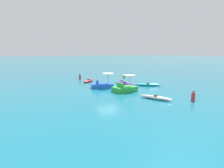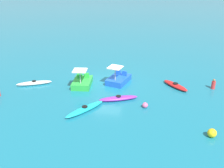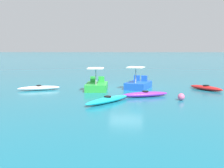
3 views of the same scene
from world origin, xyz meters
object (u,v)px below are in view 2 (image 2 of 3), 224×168
(kayak_white, at_px, (34,83))
(kayak_red, at_px, (175,85))
(person_by_kayaks, at_px, (213,84))
(pedal_boat_green, at_px, (82,82))
(kayak_cyan, at_px, (85,109))
(pedal_boat_blue, at_px, (118,79))
(buoy_pink, at_px, (145,105))
(buoy_yellow, at_px, (212,133))
(kayak_purple, at_px, (118,98))

(kayak_white, bearing_deg, kayak_red, -176.53)
(person_by_kayaks, bearing_deg, pedal_boat_green, 2.43)
(kayak_white, bearing_deg, kayak_cyan, 142.42)
(kayak_red, height_order, pedal_boat_green, pedal_boat_green)
(pedal_boat_blue, bearing_deg, kayak_red, 173.97)
(pedal_boat_blue, height_order, buoy_pink, pedal_boat_blue)
(buoy_yellow, bearing_deg, buoy_pink, -39.54)
(buoy_pink, bearing_deg, pedal_boat_blue, -62.72)
(kayak_red, height_order, pedal_boat_blue, pedal_boat_blue)
(kayak_white, xyz_separation_m, kayak_red, (-12.09, -0.73, 0.00))
(kayak_white, xyz_separation_m, buoy_yellow, (-13.34, 6.33, 0.11))
(pedal_boat_blue, bearing_deg, pedal_boat_green, 17.88)
(buoy_pink, bearing_deg, pedal_boat_green, -32.71)
(person_by_kayaks, bearing_deg, kayak_purple, 20.66)
(kayak_red, xyz_separation_m, person_by_kayaks, (-3.10, -0.00, 0.22))
(pedal_boat_green, bearing_deg, kayak_red, -176.63)
(kayak_white, bearing_deg, pedal_boat_green, -176.36)
(kayak_purple, height_order, buoy_pink, buoy_pink)
(kayak_cyan, bearing_deg, person_by_kayaks, -154.22)
(buoy_yellow, xyz_separation_m, person_by_kayaks, (-1.85, -7.06, 0.12))
(kayak_purple, distance_m, pedal_boat_green, 4.12)
(kayak_red, distance_m, pedal_boat_green, 7.94)
(kayak_white, relative_size, kayak_purple, 0.98)
(buoy_yellow, height_order, person_by_kayaks, person_by_kayaks)
(kayak_cyan, relative_size, buoy_yellow, 5.58)
(kayak_cyan, bearing_deg, kayak_white, -37.58)
(pedal_boat_green, bearing_deg, buoy_yellow, 144.27)
(pedal_boat_green, xyz_separation_m, buoy_pink, (-5.31, 3.41, -0.13))
(kayak_white, height_order, kayak_cyan, same)
(kayak_cyan, bearing_deg, kayak_red, -144.92)
(kayak_cyan, bearing_deg, buoy_yellow, 164.28)
(kayak_purple, distance_m, pedal_boat_blue, 3.44)
(pedal_boat_blue, height_order, buoy_yellow, pedal_boat_blue)
(kayak_white, relative_size, person_by_kayaks, 3.38)
(pedal_boat_blue, distance_m, buoy_pink, 4.94)
(kayak_red, distance_m, person_by_kayaks, 3.10)
(pedal_boat_green, distance_m, buoy_yellow, 11.29)
(pedal_boat_green, distance_m, buoy_pink, 6.31)
(kayak_red, height_order, buoy_pink, buoy_pink)
(kayak_red, distance_m, buoy_yellow, 7.17)
(person_by_kayaks, bearing_deg, kayak_red, 0.00)
(kayak_white, distance_m, person_by_kayaks, 15.21)
(buoy_yellow, bearing_deg, kayak_white, -25.38)
(kayak_cyan, xyz_separation_m, pedal_boat_green, (1.10, -4.32, 0.17))
(kayak_red, height_order, person_by_kayaks, person_by_kayaks)
(kayak_white, distance_m, kayak_red, 12.12)
(kayak_red, bearing_deg, buoy_yellow, 100.03)
(kayak_white, bearing_deg, buoy_yellow, 154.62)
(pedal_boat_green, height_order, buoy_pink, pedal_boat_green)
(kayak_red, relative_size, buoy_yellow, 4.67)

